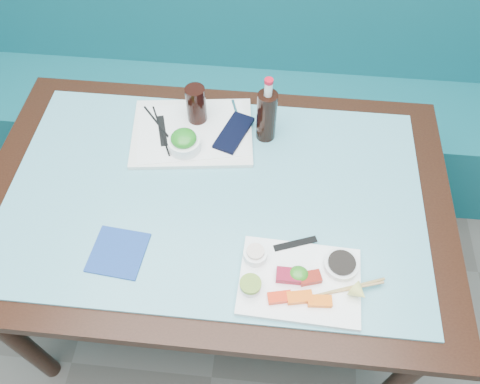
# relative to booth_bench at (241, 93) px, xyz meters

# --- Properties ---
(booth_bench) EXTENTS (3.00, 0.56, 1.17)m
(booth_bench) POSITION_rel_booth_bench_xyz_m (0.00, 0.00, 0.00)
(booth_bench) COLOR #0F5963
(booth_bench) RESTS_ON ground
(dining_table) EXTENTS (1.40, 0.90, 0.75)m
(dining_table) POSITION_rel_booth_bench_xyz_m (0.00, -0.84, 0.29)
(dining_table) COLOR black
(dining_table) RESTS_ON ground
(glass_top) EXTENTS (1.22, 0.76, 0.01)m
(glass_top) POSITION_rel_booth_bench_xyz_m (0.00, -0.84, 0.38)
(glass_top) COLOR #58A2B1
(glass_top) RESTS_ON dining_table
(sashimi_plate) EXTENTS (0.32, 0.23, 0.02)m
(sashimi_plate) POSITION_rel_booth_bench_xyz_m (0.26, -1.10, 0.39)
(sashimi_plate) COLOR white
(sashimi_plate) RESTS_ON glass_top
(salmon_left) EXTENTS (0.06, 0.04, 0.01)m
(salmon_left) POSITION_rel_booth_bench_xyz_m (0.21, -1.15, 0.41)
(salmon_left) COLOR red
(salmon_left) RESTS_ON sashimi_plate
(salmon_mid) EXTENTS (0.07, 0.04, 0.02)m
(salmon_mid) POSITION_rel_booth_bench_xyz_m (0.26, -1.15, 0.41)
(salmon_mid) COLOR #FF5D0A
(salmon_mid) RESTS_ON sashimi_plate
(salmon_right) EXTENTS (0.06, 0.03, 0.01)m
(salmon_right) POSITION_rel_booth_bench_xyz_m (0.31, -1.15, 0.41)
(salmon_right) COLOR #FF630A
(salmon_right) RESTS_ON sashimi_plate
(tuna_left) EXTENTS (0.06, 0.04, 0.02)m
(tuna_left) POSITION_rel_booth_bench_xyz_m (0.23, -1.09, 0.41)
(tuna_left) COLOR maroon
(tuna_left) RESTS_ON sashimi_plate
(tuna_right) EXTENTS (0.06, 0.05, 0.02)m
(tuna_right) POSITION_rel_booth_bench_xyz_m (0.28, -1.09, 0.41)
(tuna_right) COLOR maroon
(tuna_right) RESTS_ON sashimi_plate
(seaweed_garnish) EXTENTS (0.05, 0.05, 0.03)m
(seaweed_garnish) POSITION_rel_booth_bench_xyz_m (0.25, -1.09, 0.41)
(seaweed_garnish) COLOR #2D811D
(seaweed_garnish) RESTS_ON sashimi_plate
(ramekin_wasabi) EXTENTS (0.05, 0.05, 0.02)m
(ramekin_wasabi) POSITION_rel_booth_bench_xyz_m (0.13, -1.13, 0.41)
(ramekin_wasabi) COLOR white
(ramekin_wasabi) RESTS_ON sashimi_plate
(wasabi_fill) EXTENTS (0.06, 0.06, 0.01)m
(wasabi_fill) POSITION_rel_booth_bench_xyz_m (0.13, -1.13, 0.43)
(wasabi_fill) COLOR olive
(wasabi_fill) RESTS_ON ramekin_wasabi
(ramekin_ginger) EXTENTS (0.08, 0.08, 0.03)m
(ramekin_ginger) POSITION_rel_booth_bench_xyz_m (0.14, -1.04, 0.41)
(ramekin_ginger) COLOR white
(ramekin_ginger) RESTS_ON sashimi_plate
(ginger_fill) EXTENTS (0.05, 0.05, 0.01)m
(ginger_fill) POSITION_rel_booth_bench_xyz_m (0.14, -1.04, 0.43)
(ginger_fill) COLOR beige
(ginger_fill) RESTS_ON ramekin_ginger
(soy_dish) EXTENTS (0.12, 0.12, 0.02)m
(soy_dish) POSITION_rel_booth_bench_xyz_m (0.36, -1.05, 0.41)
(soy_dish) COLOR white
(soy_dish) RESTS_ON sashimi_plate
(soy_fill) EXTENTS (0.08, 0.08, 0.01)m
(soy_fill) POSITION_rel_booth_bench_xyz_m (0.36, -1.05, 0.42)
(soy_fill) COLOR black
(soy_fill) RESTS_ON soy_dish
(lemon_wedge) EXTENTS (0.06, 0.06, 0.05)m
(lemon_wedge) POSITION_rel_booth_bench_xyz_m (0.40, -1.13, 0.42)
(lemon_wedge) COLOR #FFFB78
(lemon_wedge) RESTS_ON sashimi_plate
(chopstick_sleeve) EXTENTS (0.12, 0.06, 0.00)m
(chopstick_sleeve) POSITION_rel_booth_bench_xyz_m (0.24, -0.99, 0.40)
(chopstick_sleeve) COLOR black
(chopstick_sleeve) RESTS_ON sashimi_plate
(wooden_chopstick_a) EXTENTS (0.21, 0.08, 0.01)m
(wooden_chopstick_a) POSITION_rel_booth_bench_xyz_m (0.37, -1.11, 0.40)
(wooden_chopstick_a) COLOR #A3884C
(wooden_chopstick_a) RESTS_ON sashimi_plate
(wooden_chopstick_b) EXTENTS (0.19, 0.06, 0.01)m
(wooden_chopstick_b) POSITION_rel_booth_bench_xyz_m (0.38, -1.11, 0.40)
(wooden_chopstick_b) COLOR tan
(wooden_chopstick_b) RESTS_ON sashimi_plate
(serving_tray) EXTENTS (0.42, 0.33, 0.01)m
(serving_tray) POSITION_rel_booth_bench_xyz_m (-0.10, -0.61, 0.39)
(serving_tray) COLOR white
(serving_tray) RESTS_ON glass_top
(paper_placemat) EXTENTS (0.39, 0.31, 0.00)m
(paper_placemat) POSITION_rel_booth_bench_xyz_m (-0.10, -0.61, 0.40)
(paper_placemat) COLOR white
(paper_placemat) RESTS_ON serving_tray
(seaweed_bowl) EXTENTS (0.10, 0.10, 0.04)m
(seaweed_bowl) POSITION_rel_booth_bench_xyz_m (-0.11, -0.69, 0.42)
(seaweed_bowl) COLOR white
(seaweed_bowl) RESTS_ON serving_tray
(seaweed_salad) EXTENTS (0.09, 0.09, 0.04)m
(seaweed_salad) POSITION_rel_booth_bench_xyz_m (-0.11, -0.69, 0.45)
(seaweed_salad) COLOR #1D771B
(seaweed_salad) RESTS_ON seaweed_bowl
(cola_glass) EXTENTS (0.07, 0.07, 0.13)m
(cola_glass) POSITION_rel_booth_bench_xyz_m (-0.09, -0.56, 0.46)
(cola_glass) COLOR black
(cola_glass) RESTS_ON serving_tray
(navy_pouch) EXTENTS (0.12, 0.18, 0.01)m
(navy_pouch) POSITION_rel_booth_bench_xyz_m (0.03, -0.61, 0.40)
(navy_pouch) COLOR black
(navy_pouch) RESTS_ON serving_tray
(fork) EXTENTS (0.04, 0.08, 0.01)m
(fork) POSITION_rel_booth_bench_xyz_m (0.03, -0.51, 0.40)
(fork) COLOR white
(fork) RESTS_ON serving_tray
(black_chopstick_a) EXTENTS (0.10, 0.21, 0.01)m
(black_chopstick_a) POSITION_rel_booth_bench_xyz_m (-0.20, -0.62, 0.40)
(black_chopstick_a) COLOR black
(black_chopstick_a) RESTS_ON serving_tray
(black_chopstick_b) EXTENTS (0.17, 0.20, 0.01)m
(black_chopstick_b) POSITION_rel_booth_bench_xyz_m (-0.19, -0.62, 0.40)
(black_chopstick_b) COLOR black
(black_chopstick_b) RESTS_ON serving_tray
(tray_sleeve) EXTENTS (0.06, 0.13, 0.00)m
(tray_sleeve) POSITION_rel_booth_bench_xyz_m (-0.20, -0.62, 0.40)
(tray_sleeve) COLOR black
(tray_sleeve) RESTS_ON serving_tray
(cola_bottle_body) EXTENTS (0.07, 0.07, 0.18)m
(cola_bottle_body) POSITION_rel_booth_bench_xyz_m (0.13, -0.60, 0.47)
(cola_bottle_body) COLOR black
(cola_bottle_body) RESTS_ON glass_top
(cola_bottle_neck) EXTENTS (0.03, 0.03, 0.05)m
(cola_bottle_neck) POSITION_rel_booth_bench_xyz_m (0.13, -0.60, 0.58)
(cola_bottle_neck) COLOR white
(cola_bottle_neck) RESTS_ON cola_bottle_body
(cola_bottle_cap) EXTENTS (0.03, 0.03, 0.01)m
(cola_bottle_cap) POSITION_rel_booth_bench_xyz_m (0.13, -0.60, 0.61)
(cola_bottle_cap) COLOR red
(cola_bottle_cap) RESTS_ON cola_bottle_neck
(blue_napkin) EXTENTS (0.15, 0.15, 0.01)m
(blue_napkin) POSITION_rel_booth_bench_xyz_m (-0.23, -1.06, 0.39)
(blue_napkin) COLOR navy
(blue_napkin) RESTS_ON glass_top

